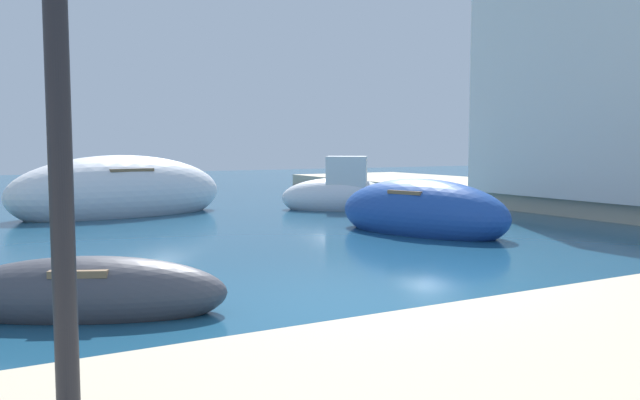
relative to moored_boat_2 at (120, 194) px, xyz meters
The scene contains 7 objects.
ground 11.99m from the moored_boat_2, 87.82° to the right, with size 80.00×80.00×0.00m, color navy.
quay_promenade 13.23m from the moored_boat_2, 68.86° to the right, with size 44.00×32.00×0.50m.
moored_boat_2 is the anchor object (origin of this frame).
moored_boat_3 11.17m from the moored_boat_2, 103.75° to the right, with size 3.30×2.26×0.88m.
moored_boat_4 8.72m from the moored_boat_2, 54.43° to the right, with size 2.95×4.59×1.56m.
moored_boat_5 6.36m from the moored_boat_2, 16.14° to the right, with size 3.59×3.12×1.90m.
waterfront_building_main 15.55m from the moored_boat_2, 25.48° to the right, with size 6.84×7.54×8.96m.
Camera 1 is at (-4.34, -6.59, 1.96)m, focal length 36.42 mm.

